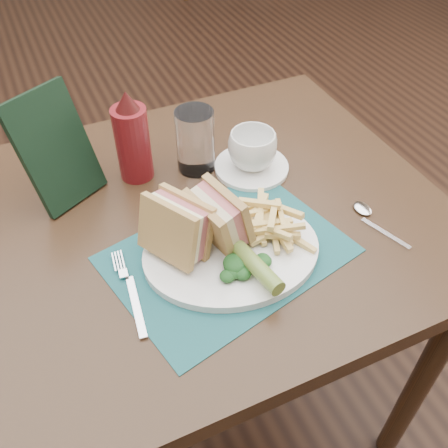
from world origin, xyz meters
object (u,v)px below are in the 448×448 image
object	(u,v)px
sandwich_half_a	(167,235)
saucer	(252,167)
drinking_glass	(195,141)
sandwich_half_b	(209,222)
ketchup_bottle	(132,136)
check_presenter	(56,149)
coffee_cup	(252,150)
plate	(231,251)
placemat	(228,254)
table_main	(206,327)

from	to	relation	value
sandwich_half_a	saucer	size ratio (longest dim) A/B	0.72
drinking_glass	sandwich_half_b	bearing A→B (deg)	-106.59
drinking_glass	ketchup_bottle	size ratio (longest dim) A/B	0.70
saucer	check_presenter	world-z (taller)	check_presenter
ketchup_bottle	sandwich_half_a	bearing A→B (deg)	-94.90
coffee_cup	drinking_glass	bearing A→B (deg)	152.22
sandwich_half_b	check_presenter	world-z (taller)	check_presenter
plate	sandwich_half_a	xyz separation A→B (m)	(-0.10, 0.02, 0.06)
plate	coffee_cup	bearing A→B (deg)	63.86
saucer	drinking_glass	distance (m)	0.13
sandwich_half_a	placemat	bearing A→B (deg)	-40.99
check_presenter	coffee_cup	bearing A→B (deg)	-40.65
table_main	ketchup_bottle	distance (m)	0.50
table_main	sandwich_half_a	distance (m)	0.47
coffee_cup	ketchup_bottle	bearing A→B (deg)	159.98
placemat	saucer	xyz separation A→B (m)	(0.14, 0.19, 0.00)
placemat	ketchup_bottle	world-z (taller)	ketchup_bottle
plate	placemat	bearing A→B (deg)	156.01
coffee_cup	check_presenter	xyz separation A→B (m)	(-0.36, 0.08, 0.06)
ketchup_bottle	sandwich_half_b	bearing A→B (deg)	-78.88
placemat	coffee_cup	bearing A→B (deg)	53.73
table_main	ketchup_bottle	world-z (taller)	ketchup_bottle
sandwich_half_b	coffee_cup	xyz separation A→B (m)	(0.17, 0.17, -0.02)
plate	saucer	distance (m)	0.24
placemat	check_presenter	bearing A→B (deg)	128.31
drinking_glass	ketchup_bottle	distance (m)	0.12
table_main	drinking_glass	size ratio (longest dim) A/B	6.92
check_presenter	ketchup_bottle	bearing A→B (deg)	-27.83
table_main	saucer	world-z (taller)	saucer
placemat	saucer	world-z (taller)	saucer
check_presenter	sandwich_half_a	bearing A→B (deg)	-93.29
sandwich_half_b	drinking_glass	bearing A→B (deg)	60.42
sandwich_half_a	table_main	bearing A→B (deg)	16.63
sandwich_half_b	coffee_cup	size ratio (longest dim) A/B	1.08
table_main	coffee_cup	world-z (taller)	coffee_cup
sandwich_half_a	sandwich_half_b	size ratio (longest dim) A/B	1.04
table_main	sandwich_half_b	world-z (taller)	sandwich_half_b
saucer	ketchup_bottle	size ratio (longest dim) A/B	0.81
placemat	plate	xyz separation A→B (m)	(0.00, -0.00, 0.01)
saucer	ketchup_bottle	bearing A→B (deg)	159.98
coffee_cup	check_presenter	bearing A→B (deg)	167.70
drinking_glass	saucer	bearing A→B (deg)	-27.78
drinking_glass	ketchup_bottle	world-z (taller)	ketchup_bottle
plate	saucer	xyz separation A→B (m)	(0.14, 0.20, -0.00)
sandwich_half_b	ketchup_bottle	bearing A→B (deg)	88.13
placemat	coffee_cup	world-z (taller)	coffee_cup
saucer	table_main	bearing A→B (deg)	-152.38
placemat	coffee_cup	distance (m)	0.24
coffee_cup	check_presenter	distance (m)	0.37
table_main	coffee_cup	size ratio (longest dim) A/B	9.34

